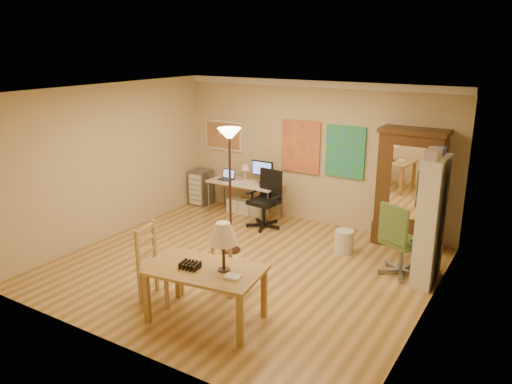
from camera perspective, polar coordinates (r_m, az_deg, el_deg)
The scene contains 16 objects.
floor at distance 7.87m, azimuth -1.61°, elevation -8.56°, with size 5.50×5.50×0.00m, color olive.
crown_molding at distance 9.30m, azimuth 6.72°, elevation 12.19°, with size 5.50×0.08×0.12m, color white.
corkboard at distance 10.48m, azimuth -3.75°, elevation 6.48°, with size 0.90×0.04×0.62m, color #B17853.
art_panel_left at distance 9.58m, azimuth 5.14°, elevation 5.17°, with size 0.80×0.04×1.00m, color gold.
art_panel_right at distance 9.23m, azimuth 10.16°, elevation 4.53°, with size 0.75×0.04×0.95m, color teal.
dining_table at distance 6.14m, azimuth -5.09°, elevation -7.65°, with size 1.50×1.02×1.32m.
ladder_chair_back at distance 7.00m, azimuth -3.12°, elevation -8.22°, with size 0.47×0.46×0.88m.
ladder_chair_left at distance 6.88m, azimuth -11.13°, elevation -8.26°, with size 0.56×0.57×1.05m.
torchiere_lamp at distance 7.93m, azimuth -3.04°, elevation 4.37°, with size 0.38×0.38×2.08m.
computer_desk at distance 10.06m, azimuth -1.06°, elevation -0.31°, with size 1.49×0.65×1.13m.
office_chair_black at distance 9.41m, azimuth 1.04°, elevation -2.31°, with size 0.67×0.67×1.08m.
office_chair_green at distance 7.81m, azimuth 16.08°, elevation -7.01°, with size 0.69×0.69×1.13m.
drawer_cart at distance 10.80m, azimuth -6.28°, elevation 0.57°, with size 0.37×0.45×0.74m.
armoire at distance 8.79m, azimuth 17.06°, elevation -0.43°, with size 1.10×0.52×2.02m.
bookshelf at distance 7.49m, azimuth 19.35°, elevation -3.22°, with size 0.28×0.74×1.86m.
wastebin at distance 8.42m, azimuth 10.02°, elevation -5.61°, with size 0.31×0.31×0.39m, color silver.
Camera 1 is at (3.89, -5.95, 3.36)m, focal length 35.00 mm.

